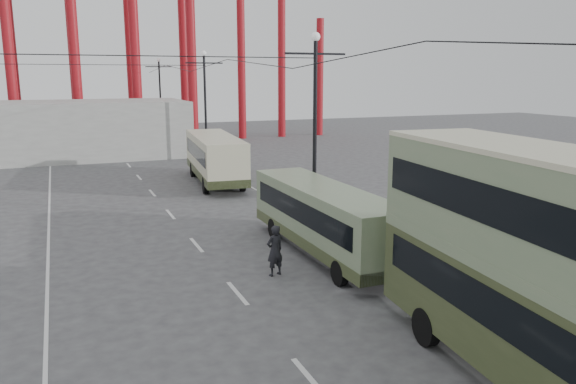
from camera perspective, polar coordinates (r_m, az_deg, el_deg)
name	(u,v)px	position (r m, az deg, el deg)	size (l,w,h in m)	color
road_markings	(182,224)	(28.47, -10.72, -3.24)	(12.52, 120.00, 0.01)	silver
lamp_post_mid	(315,129)	(28.06, 2.74, 6.44)	(3.20, 0.44, 9.32)	black
lamp_post_far	(205,107)	(48.83, -8.39, 8.58)	(3.20, 0.44, 9.32)	black
lamp_post_distant	(160,97)	(70.35, -12.84, 9.35)	(3.20, 0.44, 9.32)	black
fairground_shed	(60,130)	(54.50, -22.14, 5.87)	(22.00, 10.00, 5.00)	#969792
double_decker_bus	(550,264)	(13.74, 25.11, -6.68)	(3.66, 10.80, 5.69)	#353F21
single_decker_green	(324,217)	(23.00, 3.67, -2.54)	(2.35, 10.04, 2.84)	#6B7F5D
single_decker_cream	(215,157)	(38.73, -7.44, 3.58)	(3.69, 10.67, 3.25)	beige
pedestrian	(275,250)	(20.75, -1.35, -5.96)	(0.70, 0.46, 1.92)	black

